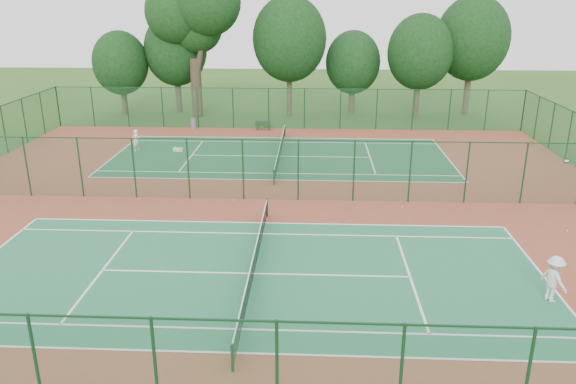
% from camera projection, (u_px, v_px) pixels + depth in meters
% --- Properties ---
extents(ground, '(120.00, 120.00, 0.00)m').
position_uv_depth(ground, '(271.00, 199.00, 31.71)').
color(ground, '#2D551A').
rests_on(ground, ground).
extents(red_pad, '(40.00, 36.00, 0.01)m').
position_uv_depth(red_pad, '(271.00, 199.00, 31.71)').
color(red_pad, brown).
rests_on(red_pad, ground).
extents(court_near, '(23.77, 10.97, 0.01)m').
position_uv_depth(court_near, '(254.00, 274.00, 23.22)').
color(court_near, '#226B46').
rests_on(court_near, red_pad).
extents(court_far, '(23.77, 10.97, 0.01)m').
position_uv_depth(court_far, '(280.00, 156.00, 40.19)').
color(court_far, '#1B5731').
rests_on(court_far, red_pad).
extents(fence_north, '(40.00, 0.09, 3.50)m').
position_uv_depth(fence_north, '(286.00, 108.00, 48.10)').
color(fence_north, '#1A4E2C').
rests_on(fence_north, ground).
extents(fence_south, '(40.00, 0.09, 3.50)m').
position_uv_depth(fence_south, '(216.00, 378.00, 14.16)').
color(fence_south, '#1A4E2C').
rests_on(fence_south, ground).
extents(fence_divider, '(40.00, 0.09, 3.50)m').
position_uv_depth(fence_divider, '(271.00, 170.00, 31.13)').
color(fence_divider, '#174628').
rests_on(fence_divider, ground).
extents(tennis_net_near, '(0.10, 12.90, 0.97)m').
position_uv_depth(tennis_net_near, '(254.00, 262.00, 23.05)').
color(tennis_net_near, '#123318').
rests_on(tennis_net_near, ground).
extents(tennis_net_far, '(0.10, 12.90, 0.97)m').
position_uv_depth(tennis_net_far, '(280.00, 149.00, 40.02)').
color(tennis_net_far, '#153B1F').
rests_on(tennis_net_far, ground).
extents(player_near, '(1.11, 1.35, 1.82)m').
position_uv_depth(player_near, '(554.00, 279.00, 20.86)').
color(player_near, silver).
rests_on(player_near, court_near).
extents(player_far, '(0.59, 0.69, 1.59)m').
position_uv_depth(player_far, '(136.00, 140.00, 41.35)').
color(player_far, white).
rests_on(player_far, court_far).
extents(trash_bin, '(0.60, 0.60, 0.92)m').
position_uv_depth(trash_bin, '(193.00, 123.00, 48.50)').
color(trash_bin, gray).
rests_on(trash_bin, red_pad).
extents(bench, '(1.29, 0.39, 0.79)m').
position_uv_depth(bench, '(263.00, 125.00, 47.92)').
color(bench, '#113219').
rests_on(bench, red_pad).
extents(kit_bag, '(0.74, 0.43, 0.26)m').
position_uv_depth(kit_bag, '(178.00, 150.00, 41.46)').
color(kit_bag, white).
rests_on(kit_bag, red_pad).
extents(stray_ball_a, '(0.07, 0.07, 0.07)m').
position_uv_depth(stray_ball_a, '(397.00, 206.00, 30.67)').
color(stray_ball_a, gold).
rests_on(stray_ball_a, red_pad).
extents(stray_ball_b, '(0.07, 0.07, 0.07)m').
position_uv_depth(stray_ball_b, '(402.00, 207.00, 30.51)').
color(stray_ball_b, '#D2DD33').
rests_on(stray_ball_b, red_pad).
extents(stray_ball_c, '(0.07, 0.07, 0.07)m').
position_uv_depth(stray_ball_c, '(234.00, 200.00, 31.48)').
color(stray_ball_c, '#CEE134').
rests_on(stray_ball_c, red_pad).
extents(big_tree, '(8.80, 6.44, 13.52)m').
position_uv_depth(big_tree, '(194.00, 11.00, 50.54)').
color(big_tree, '#382B1E').
rests_on(big_tree, ground).
extents(evergreen_row, '(39.00, 5.00, 12.00)m').
position_uv_depth(evergreen_row, '(295.00, 114.00, 54.55)').
color(evergreen_row, black).
rests_on(evergreen_row, ground).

